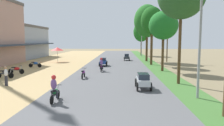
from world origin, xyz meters
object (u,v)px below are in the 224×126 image
streetlamp_mid (142,36)px  car_sedan_silver (143,80)px  median_tree_fourth (152,21)px  utility_pole_near (167,37)px  car_hatchback_charcoal (127,57)px  pedestrian_on_shoulder (6,75)px  motorbike_ahead_second (83,73)px  streetlamp_near (200,33)px  motorbike_ahead_third (101,65)px  motorbike_foreground_rider (55,89)px  median_tree_sixth (141,32)px  car_sedan_blue (103,61)px  vendor_umbrella (57,49)px  parked_motorbike_fourth (16,69)px  median_tree_third (163,26)px  parked_motorbike_fifth (35,64)px  parked_motorbike_third (5,73)px  median_tree_fifth (147,21)px

streetlamp_mid → car_sedan_silver: bearing=-95.5°
median_tree_fourth → utility_pole_near: median_tree_fourth is taller
car_sedan_silver → car_hatchback_charcoal: size_ratio=1.13×
pedestrian_on_shoulder → motorbike_ahead_second: size_ratio=0.90×
streetlamp_near → utility_pole_near: size_ratio=0.86×
pedestrian_on_shoulder → motorbike_ahead_third: motorbike_ahead_third is taller
motorbike_foreground_rider → motorbike_ahead_second: (0.30, 8.16, -0.28)m
pedestrian_on_shoulder → motorbike_ahead_second: (5.71, 3.77, -0.39)m
median_tree_fourth → pedestrian_on_shoulder: bearing=-132.0°
median_tree_sixth → car_sedan_blue: median_tree_sixth is taller
vendor_umbrella → car_sedan_silver: vendor_umbrella is taller
pedestrian_on_shoulder → motorbike_ahead_third: size_ratio=0.90×
parked_motorbike_fourth → car_hatchback_charcoal: size_ratio=0.90×
car_sedan_blue → car_hatchback_charcoal: 9.39m
utility_pole_near → motorbike_foreground_rider: bearing=-115.9°
median_tree_third → pedestrian_on_shoulder: bearing=-147.9°
utility_pole_near → parked_motorbike_fifth: bearing=-155.9°
motorbike_ahead_second → vendor_umbrella: bearing=115.0°
vendor_umbrella → utility_pole_near: utility_pole_near is taller
parked_motorbike_fourth → car_sedan_blue: bearing=40.2°
motorbike_foreground_rider → motorbike_ahead_third: size_ratio=1.00×
streetlamp_near → utility_pole_near: (3.22, 23.82, 0.15)m
median_tree_third → median_tree_sixth: (0.03, 26.98, 0.32)m
parked_motorbike_third → parked_motorbike_fourth: (-0.19, 2.68, 0.00)m
utility_pole_near → motorbike_foreground_rider: 28.13m
median_tree_fourth → car_sedan_blue: (-7.25, -1.90, -5.98)m
utility_pole_near → motorbike_ahead_second: 21.05m
utility_pole_near → car_hatchback_charcoal: bearing=166.2°
streetlamp_mid → utility_pole_near: size_ratio=0.97×
median_tree_fifth → median_tree_fourth: bearing=-89.8°
vendor_umbrella → car_hatchback_charcoal: 12.60m
motorbike_ahead_third → parked_motorbike_fourth: bearing=-167.1°
parked_motorbike_fourth → motorbike_foreground_rider: (7.63, -10.51, 0.30)m
vendor_umbrella → motorbike_ahead_third: vendor_umbrella is taller
median_tree_sixth → streetlamp_mid: 2.89m
car_sedan_silver → median_tree_fourth: bearing=79.6°
vendor_umbrella → streetlamp_mid: size_ratio=0.31×
streetlamp_mid → motorbike_foreground_rider: streetlamp_mid is taller
motorbike_ahead_second → streetlamp_mid: bearing=73.7°
parked_motorbike_fifth → motorbike_ahead_second: 11.40m
car_sedan_blue → vendor_umbrella: bearing=146.5°
parked_motorbike_third → motorbike_ahead_third: 10.33m
vendor_umbrella → motorbike_foreground_rider: 24.82m
vendor_umbrella → pedestrian_on_shoulder: bearing=-85.4°
median_tree_fifth → car_hatchback_charcoal: bearing=162.8°
vendor_umbrella → motorbike_ahead_third: 14.19m
parked_motorbike_fifth → streetlamp_near: bearing=-41.5°
pedestrian_on_shoulder → median_tree_sixth: median_tree_sixth is taller
median_tree_fifth → utility_pole_near: 4.51m
car_sedan_silver → motorbike_foreground_rider: bearing=-147.0°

